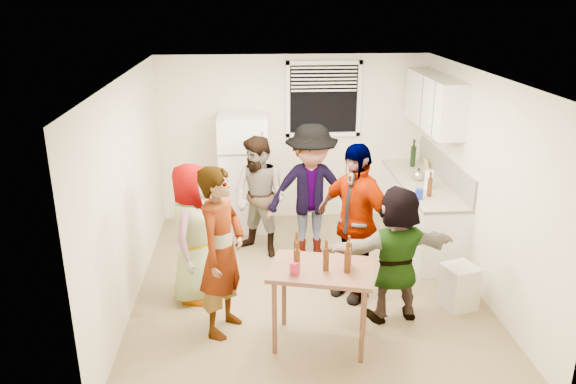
{
  "coord_description": "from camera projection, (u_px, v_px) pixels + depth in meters",
  "views": [
    {
      "loc": [
        -0.64,
        -5.97,
        3.34
      ],
      "look_at": [
        -0.22,
        0.15,
        1.15
      ],
      "focal_mm": 35.0,
      "sensor_mm": 36.0,
      "label": 1
    }
  ],
  "objects": [
    {
      "name": "countertop",
      "position": [
        423.0,
        183.0,
        7.67
      ],
      "size": [
        0.64,
        2.22,
        0.04
      ],
      "primitive_type": "cube",
      "color": "beige",
      "rests_on": "counter_lower"
    },
    {
      "name": "guest_grey",
      "position": [
        197.0,
        297.0,
        6.52
      ],
      "size": [
        1.77,
        1.2,
        0.51
      ],
      "primitive_type": "imported",
      "rotation": [
        0.0,
        0.0,
        1.3
      ],
      "color": "gray",
      "rests_on": "ground"
    },
    {
      "name": "upper_cabinets",
      "position": [
        434.0,
        102.0,
        7.5
      ],
      "size": [
        0.34,
        1.6,
        0.7
      ],
      "primitive_type": "cube",
      "color": "white",
      "rests_on": "room"
    },
    {
      "name": "counter_lower",
      "position": [
        420.0,
        213.0,
        7.82
      ],
      "size": [
        0.6,
        2.2,
        0.86
      ],
      "primitive_type": "cube",
      "color": "white",
      "rests_on": "ground"
    },
    {
      "name": "guest_orange",
      "position": [
        392.0,
        316.0,
        6.13
      ],
      "size": [
        1.6,
        1.69,
        0.44
      ],
      "primitive_type": "imported",
      "rotation": [
        0.0,
        0.0,
        3.29
      ],
      "color": "#C57039",
      "rests_on": "ground"
    },
    {
      "name": "red_cup",
      "position": [
        295.0,
        274.0,
        5.28
      ],
      "size": [
        0.09,
        0.09,
        0.12
      ],
      "primitive_type": "cylinder",
      "color": "#AB1F37",
      "rests_on": "serving_table"
    },
    {
      "name": "wine_bottle",
      "position": [
        412.0,
        166.0,
        8.32
      ],
      "size": [
        0.08,
        0.08,
        0.3
      ],
      "primitive_type": "cylinder",
      "color": "black",
      "rests_on": "countertop"
    },
    {
      "name": "window",
      "position": [
        324.0,
        99.0,
        8.26
      ],
      "size": [
        1.12,
        0.1,
        1.06
      ],
      "primitive_type": null,
      "color": "white",
      "rests_on": "room"
    },
    {
      "name": "kettle",
      "position": [
        418.0,
        180.0,
        7.71
      ],
      "size": [
        0.25,
        0.22,
        0.18
      ],
      "primitive_type": null,
      "rotation": [
        0.0,
        0.0,
        -0.15
      ],
      "color": "silver",
      "rests_on": "countertop"
    },
    {
      "name": "guest_stripe",
      "position": [
        225.0,
        329.0,
        5.9
      ],
      "size": [
        1.89,
        1.35,
        0.43
      ],
      "primitive_type": "imported",
      "rotation": [
        0.0,
        0.0,
        1.13
      ],
      "color": "#141933",
      "rests_on": "ground"
    },
    {
      "name": "beer_bottle_counter",
      "position": [
        429.0,
        196.0,
        7.1
      ],
      "size": [
        0.06,
        0.06,
        0.24
      ],
      "primitive_type": "cylinder",
      "color": "#47230C",
      "rests_on": "countertop"
    },
    {
      "name": "guest_back_left",
      "position": [
        261.0,
        253.0,
        7.61
      ],
      "size": [
        1.59,
        1.76,
        0.61
      ],
      "primitive_type": "imported",
      "rotation": [
        0.0,
        0.0,
        -0.64
      ],
      "color": "brown",
      "rests_on": "ground"
    },
    {
      "name": "room",
      "position": [
        307.0,
        285.0,
        6.77
      ],
      "size": [
        4.0,
        4.5,
        2.5
      ],
      "primitive_type": null,
      "color": "#EFE8CD",
      "rests_on": "ground"
    },
    {
      "name": "backsplash",
      "position": [
        445.0,
        168.0,
        7.62
      ],
      "size": [
        0.03,
        2.2,
        0.36
      ],
      "primitive_type": "cube",
      "color": "#B6B2A7",
      "rests_on": "countertop"
    },
    {
      "name": "picture_frame",
      "position": [
        426.0,
        164.0,
        8.2
      ],
      "size": [
        0.02,
        0.16,
        0.13
      ],
      "primitive_type": "cube",
      "color": "#EBE057",
      "rests_on": "countertop"
    },
    {
      "name": "guest_black",
      "position": [
        352.0,
        294.0,
        6.58
      ],
      "size": [
        2.09,
        1.99,
        0.45
      ],
      "primitive_type": "imported",
      "rotation": [
        0.0,
        0.0,
        -0.88
      ],
      "color": "black",
      "rests_on": "ground"
    },
    {
      "name": "beer_bottle_table",
      "position": [
        347.0,
        269.0,
        5.37
      ],
      "size": [
        0.06,
        0.06,
        0.22
      ],
      "primitive_type": "cylinder",
      "color": "#47230C",
      "rests_on": "serving_table"
    },
    {
      "name": "blue_cup",
      "position": [
        419.0,
        199.0,
        7.01
      ],
      "size": [
        0.1,
        0.1,
        0.13
      ],
      "primitive_type": "cylinder",
      "color": "#182CB9",
      "rests_on": "countertop"
    },
    {
      "name": "serving_table",
      "position": [
        320.0,
        342.0,
        5.68
      ],
      "size": [
        1.12,
        0.88,
        0.84
      ],
      "primitive_type": null,
      "rotation": [
        0.0,
        0.0,
        -0.24
      ],
      "color": "brown",
      "rests_on": "ground"
    },
    {
      "name": "guest_back_right",
      "position": [
        310.0,
        256.0,
        7.53
      ],
      "size": [
        1.26,
        1.86,
        0.67
      ],
      "primitive_type": "imported",
      "rotation": [
        0.0,
        0.0,
        0.06
      ],
      "color": "#424247",
      "rests_on": "ground"
    },
    {
      "name": "paper_towel",
      "position": [
        428.0,
        189.0,
        7.37
      ],
      "size": [
        0.11,
        0.11,
        0.25
      ],
      "primitive_type": "cylinder",
      "color": "white",
      "rests_on": "countertop"
    },
    {
      "name": "refrigerator",
      "position": [
        244.0,
        172.0,
        8.2
      ],
      "size": [
        0.7,
        0.7,
        1.7
      ],
      "primitive_type": "cube",
      "color": "white",
      "rests_on": "ground"
    },
    {
      "name": "trash_bin",
      "position": [
        459.0,
        287.0,
        6.24
      ],
      "size": [
        0.42,
        0.42,
        0.5
      ],
      "primitive_type": "cube",
      "rotation": [
        0.0,
        0.0,
        0.3
      ],
      "color": "beige",
      "rests_on": "ground"
    }
  ]
}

